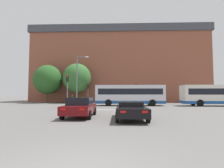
{
  "coord_description": "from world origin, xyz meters",
  "views": [
    {
      "loc": [
        0.93,
        -3.74,
        1.68
      ],
      "look_at": [
        0.06,
        20.5,
        3.19
      ],
      "focal_mm": 28.0,
      "sensor_mm": 36.0,
      "label": 1
    }
  ],
  "objects_px": {
    "car_roadster_right": "(131,110)",
    "traffic_light_near_left": "(67,86)",
    "street_lamp_junction": "(79,76)",
    "bus_crossing_trailing": "(219,95)",
    "traffic_light_far_left": "(88,91)",
    "traffic_light_far_right": "(136,90)",
    "bus_crossing_lead": "(130,95)",
    "car_saloon_left": "(80,107)",
    "pedestrian_walking_east": "(162,98)",
    "pedestrian_waiting": "(72,98)",
    "pedestrian_walking_west": "(150,98)"
  },
  "relations": [
    {
      "from": "pedestrian_walking_west",
      "to": "car_saloon_left",
      "type": "bearing_deg",
      "value": -107.9
    },
    {
      "from": "street_lamp_junction",
      "to": "pedestrian_waiting",
      "type": "bearing_deg",
      "value": 109.17
    },
    {
      "from": "car_roadster_right",
      "to": "street_lamp_junction",
      "type": "bearing_deg",
      "value": 117.24
    },
    {
      "from": "car_saloon_left",
      "to": "car_roadster_right",
      "type": "distance_m",
      "value": 3.94
    },
    {
      "from": "traffic_light_near_left",
      "to": "traffic_light_far_left",
      "type": "height_order",
      "value": "traffic_light_near_left"
    },
    {
      "from": "traffic_light_far_left",
      "to": "pedestrian_waiting",
      "type": "xyz_separation_m",
      "value": [
        -3.22,
        0.37,
        -1.49
      ]
    },
    {
      "from": "bus_crossing_lead",
      "to": "pedestrian_walking_east",
      "type": "distance_m",
      "value": 10.59
    },
    {
      "from": "car_saloon_left",
      "to": "bus_crossing_lead",
      "type": "distance_m",
      "value": 15.01
    },
    {
      "from": "street_lamp_junction",
      "to": "pedestrian_waiting",
      "type": "xyz_separation_m",
      "value": [
        -3.65,
        10.5,
        -3.43
      ]
    },
    {
      "from": "pedestrian_walking_west",
      "to": "bus_crossing_lead",
      "type": "bearing_deg",
      "value": -115.03
    },
    {
      "from": "bus_crossing_trailing",
      "to": "street_lamp_junction",
      "type": "relative_size",
      "value": 1.49
    },
    {
      "from": "bus_crossing_trailing",
      "to": "traffic_light_far_left",
      "type": "xyz_separation_m",
      "value": [
        -21.43,
        7.75,
        0.82
      ]
    },
    {
      "from": "car_saloon_left",
      "to": "pedestrian_walking_west",
      "type": "bearing_deg",
      "value": 66.69
    },
    {
      "from": "pedestrian_waiting",
      "to": "bus_crossing_trailing",
      "type": "bearing_deg",
      "value": -101.48
    },
    {
      "from": "car_saloon_left",
      "to": "traffic_light_near_left",
      "type": "xyz_separation_m",
      "value": [
        -3.07,
        7.0,
        1.96
      ]
    },
    {
      "from": "traffic_light_near_left",
      "to": "pedestrian_waiting",
      "type": "height_order",
      "value": "traffic_light_near_left"
    },
    {
      "from": "pedestrian_walking_east",
      "to": "pedestrian_walking_west",
      "type": "height_order",
      "value": "pedestrian_walking_east"
    },
    {
      "from": "traffic_light_near_left",
      "to": "car_saloon_left",
      "type": "bearing_deg",
      "value": -66.31
    },
    {
      "from": "traffic_light_far_left",
      "to": "pedestrian_walking_east",
      "type": "relative_size",
      "value": 2.08
    },
    {
      "from": "street_lamp_junction",
      "to": "pedestrian_walking_east",
      "type": "distance_m",
      "value": 18.31
    },
    {
      "from": "bus_crossing_lead",
      "to": "pedestrian_waiting",
      "type": "xyz_separation_m",
      "value": [
        -11.13,
        7.74,
        -0.68
      ]
    },
    {
      "from": "bus_crossing_lead",
      "to": "pedestrian_waiting",
      "type": "relative_size",
      "value": 6.06
    },
    {
      "from": "bus_crossing_trailing",
      "to": "traffic_light_near_left",
      "type": "relative_size",
      "value": 2.74
    },
    {
      "from": "traffic_light_far_right",
      "to": "pedestrian_walking_west",
      "type": "height_order",
      "value": "traffic_light_far_right"
    },
    {
      "from": "traffic_light_far_right",
      "to": "bus_crossing_trailing",
      "type": "bearing_deg",
      "value": -33.14
    },
    {
      "from": "car_roadster_right",
      "to": "traffic_light_near_left",
      "type": "distance_m",
      "value": 10.81
    },
    {
      "from": "traffic_light_far_left",
      "to": "street_lamp_junction",
      "type": "height_order",
      "value": "street_lamp_junction"
    },
    {
      "from": "car_saloon_left",
      "to": "traffic_light_far_right",
      "type": "bearing_deg",
      "value": 72.57
    },
    {
      "from": "car_roadster_right",
      "to": "street_lamp_junction",
      "type": "xyz_separation_m",
      "value": [
        -6.53,
        12.55,
        3.83
      ]
    },
    {
      "from": "bus_crossing_trailing",
      "to": "pedestrian_walking_east",
      "type": "bearing_deg",
      "value": -141.84
    },
    {
      "from": "car_roadster_right",
      "to": "traffic_light_far_right",
      "type": "bearing_deg",
      "value": 82.81
    },
    {
      "from": "traffic_light_far_right",
      "to": "traffic_light_far_left",
      "type": "bearing_deg",
      "value": 179.43
    },
    {
      "from": "car_saloon_left",
      "to": "bus_crossing_trailing",
      "type": "distance_m",
      "value": 22.92
    },
    {
      "from": "street_lamp_junction",
      "to": "bus_crossing_trailing",
      "type": "bearing_deg",
      "value": 6.48
    },
    {
      "from": "bus_crossing_lead",
      "to": "traffic_light_near_left",
      "type": "distance_m",
      "value": 10.67
    },
    {
      "from": "pedestrian_waiting",
      "to": "pedestrian_walking_east",
      "type": "distance_m",
      "value": 18.11
    },
    {
      "from": "car_roadster_right",
      "to": "traffic_light_near_left",
      "type": "relative_size",
      "value": 1.22
    },
    {
      "from": "car_saloon_left",
      "to": "car_roadster_right",
      "type": "xyz_separation_m",
      "value": [
        3.78,
        -1.1,
        -0.12
      ]
    },
    {
      "from": "traffic_light_far_right",
      "to": "street_lamp_junction",
      "type": "distance_m",
      "value": 13.79
    },
    {
      "from": "traffic_light_far_left",
      "to": "pedestrian_walking_west",
      "type": "height_order",
      "value": "traffic_light_far_left"
    },
    {
      "from": "car_roadster_right",
      "to": "car_saloon_left",
      "type": "bearing_deg",
      "value": 163.55
    },
    {
      "from": "pedestrian_walking_east",
      "to": "pedestrian_walking_west",
      "type": "xyz_separation_m",
      "value": [
        -2.38,
        0.04,
        -0.02
      ]
    },
    {
      "from": "street_lamp_junction",
      "to": "pedestrian_walking_east",
      "type": "bearing_deg",
      "value": 36.52
    },
    {
      "from": "traffic_light_near_left",
      "to": "pedestrian_walking_east",
      "type": "xyz_separation_m",
      "value": [
        14.77,
        15.16,
        -1.66
      ]
    },
    {
      "from": "bus_crossing_trailing",
      "to": "pedestrian_walking_east",
      "type": "xyz_separation_m",
      "value": [
        -6.54,
        8.32,
        -0.65
      ]
    },
    {
      "from": "car_saloon_left",
      "to": "traffic_light_far_right",
      "type": "height_order",
      "value": "traffic_light_far_right"
    },
    {
      "from": "pedestrian_waiting",
      "to": "pedestrian_walking_west",
      "type": "height_order",
      "value": "pedestrian_waiting"
    },
    {
      "from": "traffic_light_near_left",
      "to": "street_lamp_junction",
      "type": "relative_size",
      "value": 0.54
    },
    {
      "from": "street_lamp_junction",
      "to": "pedestrian_walking_west",
      "type": "xyz_separation_m",
      "value": [
        12.08,
        10.75,
        -3.43
      ]
    },
    {
      "from": "street_lamp_junction",
      "to": "car_saloon_left",
      "type": "bearing_deg",
      "value": -76.48
    }
  ]
}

